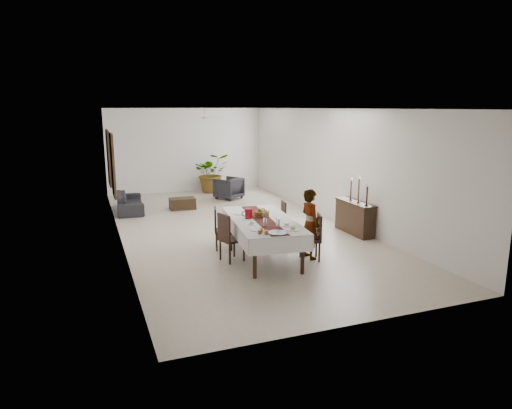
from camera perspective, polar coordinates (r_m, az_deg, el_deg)
name	(u,v)px	position (r m, az deg, el deg)	size (l,w,h in m)	color
floor	(235,228)	(12.47, -2.66, -2.98)	(6.00, 12.00, 0.00)	beige
ceiling	(234,109)	(12.04, -2.81, 11.89)	(6.00, 12.00, 0.02)	white
wall_back	(186,150)	(17.92, -8.71, 6.71)	(6.00, 0.02, 3.20)	white
wall_front	(362,223)	(6.80, 13.12, -2.22)	(6.00, 0.02, 3.20)	white
wall_left	(117,176)	(11.59, -17.00, 3.43)	(0.02, 12.00, 3.20)	white
wall_right	(333,165)	(13.37, 9.63, 4.88)	(0.02, 12.00, 3.20)	white
dining_table_top	(263,221)	(9.96, 0.83, -2.09)	(1.10, 2.65, 0.06)	black
table_leg_fl	(255,259)	(8.80, -0.16, -6.85)	(0.08, 0.08, 0.77)	black
table_leg_fr	(303,255)	(9.07, 5.85, -6.33)	(0.08, 0.08, 0.77)	black
table_leg_bl	(230,226)	(11.15, -3.24, -2.76)	(0.08, 0.08, 0.77)	black
table_leg_br	(269,224)	(11.37, 1.58, -2.46)	(0.08, 0.08, 0.77)	black
tablecloth_top	(263,220)	(9.96, 0.83, -1.91)	(1.30, 2.85, 0.01)	silver
tablecloth_drape_left	(234,229)	(9.86, -2.81, -3.03)	(0.01, 2.85, 0.33)	silver
tablecloth_drape_right	(291,225)	(10.17, 4.35, -2.56)	(0.01, 2.85, 0.33)	white
tablecloth_drape_near	(282,245)	(8.69, 3.22, -5.13)	(1.30, 0.01, 0.33)	white
tablecloth_drape_far	(248,212)	(11.33, -1.00, -1.01)	(1.30, 0.01, 0.33)	silver
table_runner	(263,219)	(9.95, 0.83, -1.86)	(0.39, 2.76, 0.00)	#5C201A
red_pitcher	(249,213)	(10.02, -0.93, -1.13)	(0.17, 0.17, 0.22)	maroon
pitcher_handle	(244,214)	(10.00, -1.46, -1.16)	(0.13, 0.13, 0.02)	maroon
wine_glass_near	(278,223)	(9.30, 2.75, -2.30)	(0.08, 0.08, 0.19)	silver
wine_glass_mid	(265,222)	(9.34, 1.13, -2.23)	(0.08, 0.08, 0.19)	white
wine_glass_far	(264,214)	(10.00, 1.06, -1.26)	(0.08, 0.08, 0.19)	white
teacup_right	(286,224)	(9.42, 3.81, -2.50)	(0.10, 0.10, 0.07)	white
saucer_right	(286,226)	(9.43, 3.80, -2.65)	(0.17, 0.17, 0.01)	white
teacup_left	(252,223)	(9.51, -0.51, -2.34)	(0.10, 0.10, 0.07)	silver
saucer_left	(252,224)	(9.51, -0.51, -2.49)	(0.17, 0.17, 0.01)	white
plate_near_right	(293,230)	(9.13, 4.63, -3.14)	(0.26, 0.26, 0.02)	white
bread_near_right	(293,228)	(9.13, 4.64, -2.96)	(0.10, 0.10, 0.10)	tan
plate_near_left	(257,230)	(9.10, 0.14, -3.16)	(0.26, 0.26, 0.02)	silver
plate_far_left	(241,214)	(10.45, -1.89, -1.16)	(0.26, 0.26, 0.02)	white
serving_tray	(278,233)	(8.87, 2.74, -3.56)	(0.40, 0.40, 0.02)	#3B3C40
jam_jar_a	(266,233)	(8.77, 1.28, -3.53)	(0.07, 0.07, 0.08)	#8F4714
jam_jar_b	(260,232)	(8.81, 0.47, -3.46)	(0.07, 0.07, 0.08)	#8B3A14
jam_jar_c	(261,230)	(8.92, 0.64, -3.25)	(0.07, 0.07, 0.08)	brown
fruit_basket	(262,214)	(10.21, 0.74, -1.19)	(0.33, 0.33, 0.11)	brown
fruit_red	(263,210)	(10.22, 0.89, -0.70)	(0.10, 0.10, 0.10)	maroon
fruit_green	(260,210)	(10.22, 0.45, -0.71)	(0.09, 0.09, 0.09)	#447121
fruit_yellow	(262,211)	(10.14, 0.82, -0.80)	(0.09, 0.09, 0.09)	gold
chair_right_near_seat	(310,240)	(9.90, 6.77, -4.39)	(0.43, 0.43, 0.05)	black
chair_right_near_leg_fl	(319,253)	(9.83, 7.92, -5.98)	(0.04, 0.04, 0.42)	black
chair_right_near_leg_fr	(316,248)	(10.16, 7.54, -5.37)	(0.04, 0.04, 0.42)	black
chair_right_near_leg_bl	(303,253)	(9.77, 5.89, -6.04)	(0.04, 0.04, 0.42)	black
chair_right_near_leg_br	(300,248)	(10.10, 5.58, -5.42)	(0.04, 0.04, 0.42)	black
chair_right_near_back	(319,226)	(9.85, 7.93, -2.74)	(0.43, 0.04, 0.54)	black
chair_right_far_seat	(276,223)	(11.27, 2.53, -2.35)	(0.41, 0.41, 0.05)	black
chair_right_far_leg_fl	(284,234)	(11.21, 3.56, -3.65)	(0.04, 0.04, 0.41)	black
chair_right_far_leg_fr	(281,230)	(11.52, 3.15, -3.20)	(0.04, 0.04, 0.41)	black
chair_right_far_leg_bl	(271,234)	(11.13, 1.87, -3.74)	(0.04, 0.04, 0.41)	black
chair_right_far_leg_br	(268,231)	(11.45, 1.50, -3.29)	(0.04, 0.04, 0.41)	black
chair_right_far_back	(284,212)	(11.24, 3.48, -0.92)	(0.41, 0.04, 0.53)	black
chair_left_near_seat	(232,240)	(9.79, -3.02, -4.40)	(0.44, 0.44, 0.05)	black
chair_left_near_leg_fl	(220,250)	(9.91, -4.48, -5.70)	(0.04, 0.04, 0.44)	black
chair_left_near_leg_fr	(230,254)	(9.62, -3.29, -6.24)	(0.04, 0.04, 0.44)	black
chair_left_near_leg_bl	(234,247)	(10.10, -2.74, -5.33)	(0.04, 0.04, 0.44)	black
chair_left_near_leg_br	(244,251)	(9.82, -1.52, -5.84)	(0.04, 0.04, 0.44)	black
chair_left_near_back	(224,227)	(9.60, -4.04, -2.87)	(0.44, 0.04, 0.57)	black
chair_left_far_seat	(224,231)	(10.60, -4.07, -3.30)	(0.41, 0.41, 0.05)	black
chair_left_far_leg_fl	(216,238)	(10.82, -4.99, -4.25)	(0.04, 0.04, 0.41)	black
chair_left_far_leg_fr	(217,243)	(10.50, -4.93, -4.77)	(0.04, 0.04, 0.41)	black
chair_left_far_leg_bl	(231,238)	(10.84, -3.20, -4.20)	(0.04, 0.04, 0.41)	black
chair_left_far_leg_br	(231,242)	(10.51, -3.08, -4.72)	(0.04, 0.04, 0.41)	black
chair_left_far_back	(215,219)	(10.53, -5.11, -1.84)	(0.41, 0.04, 0.53)	black
woman	(310,224)	(9.93, 6.77, -2.43)	(0.56, 0.37, 1.53)	#999DA1
sideboard_body	(355,218)	(12.16, 12.23, -1.66)	(0.36, 1.35, 0.81)	black
sideboard_top	(355,202)	(12.07, 12.32, 0.28)	(0.40, 1.41, 0.03)	black
candlestick_near_base	(366,205)	(11.66, 13.64, -0.06)	(0.09, 0.09, 0.03)	black
candlestick_near_shaft	(367,196)	(11.62, 13.70, 1.09)	(0.05, 0.05, 0.45)	black
candlestick_near_candle	(368,185)	(11.57, 13.77, 2.36)	(0.03, 0.03, 0.07)	beige
candlestick_mid_base	(358,202)	(11.96, 12.68, 0.28)	(0.09, 0.09, 0.03)	black
candlestick_mid_shaft	(359,190)	(11.90, 12.74, 1.73)	(0.05, 0.05, 0.59)	black
candlestick_mid_candle	(360,178)	(11.85, 12.82, 3.29)	(0.03, 0.03, 0.07)	beige
candlestick_far_base	(351,200)	(12.25, 11.76, 0.60)	(0.09, 0.09, 0.03)	black
candlestick_far_shaft	(351,190)	(12.20, 11.81, 1.81)	(0.05, 0.05, 0.50)	black
candlestick_far_candle	(352,179)	(12.16, 11.87, 3.13)	(0.03, 0.03, 0.07)	white
sofa	(130,202)	(14.98, -15.49, 0.29)	(1.97, 0.77, 0.58)	#242227
armchair	(229,188)	(16.39, -3.45, 2.06)	(0.83, 0.85, 0.78)	#27252A
coffee_table	(182,204)	(14.94, -9.19, 0.12)	(0.81, 0.54, 0.36)	black
potted_plant	(212,173)	(17.71, -5.56, 3.97)	(1.36, 1.18, 1.51)	#2D5120
mirror_frame_near	(113,165)	(13.77, -17.48, 4.70)	(0.06, 1.05, 1.85)	black
mirror_glass_near	(114,165)	(13.77, -17.34, 4.71)	(0.01, 0.90, 1.70)	silver
mirror_frame_far	(109,158)	(15.86, -17.95, 5.58)	(0.06, 1.05, 1.85)	black
mirror_glass_far	(110,158)	(15.86, -17.83, 5.59)	(0.01, 0.90, 1.70)	silver
fan_rod	(205,111)	(14.92, -6.43, 11.49)	(0.04, 0.04, 0.20)	silver
fan_hub	(205,118)	(14.92, -6.41, 10.72)	(0.16, 0.16, 0.08)	silver
fan_blade_n	(202,118)	(15.26, -6.74, 10.74)	(0.10, 0.55, 0.01)	silver
fan_blade_s	(208,118)	(14.59, -6.06, 10.70)	(0.10, 0.55, 0.01)	white
fan_blade_e	(215,118)	(15.02, -5.09, 10.75)	(0.55, 0.10, 0.01)	silver
fan_blade_w	(194,118)	(14.84, -7.74, 10.68)	(0.55, 0.10, 0.01)	white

